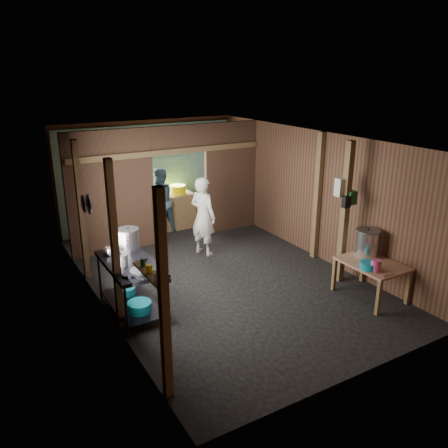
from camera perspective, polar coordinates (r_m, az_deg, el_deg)
floor at (r=8.75m, az=-0.66°, el=-6.46°), size 4.50×7.00×0.00m
ceiling at (r=7.99m, az=-0.73°, el=10.64°), size 4.50×7.00×0.00m
wall_back at (r=11.36m, az=-9.48°, el=6.21°), size 4.50×0.00×2.60m
wall_front at (r=5.71m, az=17.03°, el=-7.42°), size 4.50×0.00×2.60m
wall_left at (r=7.49m, az=-15.85°, el=-0.93°), size 0.00×7.00×2.60m
wall_right at (r=9.54m, az=11.17°, el=3.68°), size 0.00×7.00×2.60m
partition_left at (r=9.75m, az=-13.98°, el=3.80°), size 1.85×0.10×2.60m
partition_right at (r=10.88m, az=0.83°, el=5.91°), size 1.35×0.10×2.60m
partition_header at (r=10.09m, az=-5.73°, el=10.56°), size 1.30×0.10×0.60m
turquoise_panel at (r=11.31m, az=-9.35°, el=5.90°), size 4.40×0.06×2.50m
back_counter at (r=11.20m, az=-6.79°, el=1.51°), size 1.20×0.50×0.85m
wall_clock at (r=11.24m, az=-8.25°, el=9.26°), size 0.20×0.03×0.20m
post_left_a at (r=5.22m, az=-7.57°, el=-9.25°), size 0.10×0.12×2.60m
post_left_b at (r=6.78m, az=-13.52°, el=-2.83°), size 0.10×0.12×2.60m
post_left_c at (r=8.62m, az=-17.48°, el=1.51°), size 0.10×0.12×2.60m
post_right at (r=9.35m, az=11.65°, el=3.34°), size 0.10×0.12×2.60m
post_free at (r=8.37m, az=14.90°, el=1.25°), size 0.12×0.12×2.60m
cross_beam at (r=9.98m, az=-6.88°, el=8.98°), size 4.40×0.12×0.12m
pan_lid_big at (r=7.77m, az=-16.57°, el=2.42°), size 0.03×0.34×0.34m
pan_lid_small at (r=8.17m, az=-17.20°, el=2.43°), size 0.03×0.30×0.30m
wall_shelf at (r=5.61m, az=-9.34°, el=-6.14°), size 0.14×0.80×0.03m
jar_white at (r=5.37m, az=-8.40°, el=-6.51°), size 0.07×0.07×0.10m
jar_yellow at (r=5.58m, az=-9.37°, el=-5.54°), size 0.08×0.08×0.10m
jar_green at (r=5.77m, az=-10.17°, el=-4.74°), size 0.06×0.06×0.10m
bag_white at (r=8.26m, az=14.54°, el=4.51°), size 0.22×0.15×0.32m
bag_green at (r=8.30m, az=15.71°, el=3.18°), size 0.16×0.12×0.24m
bag_black at (r=8.20m, az=15.08°, el=2.69°), size 0.14×0.10×0.20m
gas_range at (r=7.46m, az=-11.48°, el=-7.80°), size 0.78×1.51×0.89m
prep_table at (r=8.24m, az=17.87°, el=-6.68°), size 0.79×1.08×0.64m
stove_pot_large at (r=7.74m, az=-11.90°, el=-1.89°), size 0.44×0.44×0.37m
stove_pot_med at (r=7.13m, az=-12.84°, el=-4.51°), size 0.25×0.25×0.21m
stove_saucepan at (r=7.66m, az=-14.17°, el=-3.23°), size 0.18×0.18×0.09m
frying_pan at (r=6.88m, az=-10.51°, el=-5.79°), size 0.45×0.57×0.07m
blue_tub_front at (r=7.28m, az=-10.55°, el=-10.16°), size 0.38×0.38×0.16m
blue_tub_back at (r=7.84m, az=-12.20°, el=-8.18°), size 0.32×0.32×0.13m
stock_pot at (r=8.30m, az=17.50°, el=-2.31°), size 0.43×0.43×0.50m
wash_basin at (r=7.84m, az=17.77°, el=-4.97°), size 0.35×0.35×0.11m
pink_bucket at (r=7.77m, az=18.51°, el=-4.95°), size 0.19×0.19×0.20m
knife at (r=7.73m, az=20.03°, el=-6.00°), size 0.30×0.04×0.01m
yellow_tub at (r=11.14m, az=-5.83°, el=4.31°), size 0.39×0.39×0.22m
cook at (r=9.48m, az=-2.64°, el=0.97°), size 0.60×0.71×1.67m
worker_back at (r=10.80m, az=-8.06°, el=2.83°), size 0.90×0.79×1.58m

